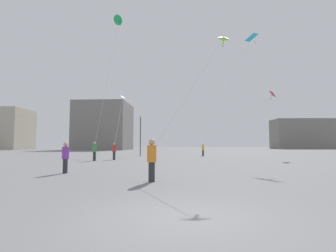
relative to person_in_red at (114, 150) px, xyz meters
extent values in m
plane|color=slate|center=(5.63, -21.70, -0.98)|extent=(300.00, 300.00, 0.00)
cylinder|color=#2D2D33|center=(0.00, 0.00, -0.57)|extent=(0.26, 0.26, 0.81)
cylinder|color=red|center=(0.00, 0.00, 0.19)|extent=(0.39, 0.39, 0.71)
sphere|color=tan|center=(0.00, 0.00, 0.67)|extent=(0.26, 0.26, 0.26)
cylinder|color=#2D2D33|center=(-0.28, -12.71, -0.58)|extent=(0.26, 0.26, 0.78)
cylinder|color=purple|center=(-0.28, -12.71, 0.15)|extent=(0.38, 0.38, 0.68)
sphere|color=tan|center=(-0.28, -12.71, 0.62)|extent=(0.26, 0.26, 0.26)
cylinder|color=#2D2D33|center=(10.65, 9.17, -0.59)|extent=(0.25, 0.25, 0.77)
cylinder|color=yellow|center=(10.65, 9.17, 0.13)|extent=(0.37, 0.37, 0.67)
sphere|color=tan|center=(10.65, 9.17, 0.59)|extent=(0.25, 0.25, 0.25)
cylinder|color=#2D2D33|center=(-1.57, -1.78, -0.55)|extent=(0.28, 0.28, 0.84)
cylinder|color=#388C47|center=(-1.57, -1.78, 0.23)|extent=(0.40, 0.40, 0.73)
sphere|color=tan|center=(-1.57, -1.78, 0.74)|extent=(0.28, 0.28, 0.28)
cylinder|color=#2D2D33|center=(4.68, -16.12, -0.56)|extent=(0.27, 0.27, 0.84)
cylinder|color=orange|center=(4.68, -16.12, 0.22)|extent=(0.40, 0.40, 0.73)
sphere|color=tan|center=(4.68, -16.12, 0.72)|extent=(0.27, 0.27, 0.27)
pyramid|color=red|center=(18.77, 4.56, 6.93)|extent=(1.12, 1.58, 0.74)
sphere|color=red|center=(18.69, 4.70, 6.70)|extent=(0.10, 0.10, 0.10)
sphere|color=red|center=(18.64, 4.83, 6.49)|extent=(0.10, 0.10, 0.10)
sphere|color=red|center=(18.58, 4.96, 6.28)|extent=(0.10, 0.10, 0.10)
cylinder|color=silver|center=(14.70, 6.87, 3.62)|extent=(8.11, 4.62, 6.60)
pyramid|color=#1EB2C6|center=(14.43, -0.60, 11.97)|extent=(1.12, 1.51, 0.84)
sphere|color=#1EB2C6|center=(14.56, -0.68, 11.74)|extent=(0.10, 0.10, 0.10)
sphere|color=#1EB2C6|center=(14.67, -0.76, 11.53)|extent=(0.10, 0.10, 0.10)
sphere|color=#1EB2C6|center=(14.78, -0.85, 11.32)|extent=(0.10, 0.10, 0.10)
cylinder|color=silver|center=(12.55, 4.29, 6.14)|extent=(3.82, 9.77, 11.64)
cone|color=#8CD12D|center=(8.65, -12.78, 6.76)|extent=(0.77, 0.69, 0.50)
sphere|color=#8CD12D|center=(8.60, -12.91, 6.55)|extent=(0.10, 0.10, 0.10)
sphere|color=#8CD12D|center=(8.55, -13.04, 6.34)|extent=(0.10, 0.10, 0.10)
sphere|color=#8CD12D|center=(8.50, -13.17, 6.13)|extent=(0.10, 0.10, 0.10)
cylinder|color=silver|center=(6.67, -14.45, 3.54)|extent=(3.99, 3.36, 6.45)
cone|color=green|center=(0.75, -2.88, 12.65)|extent=(1.15, 1.03, 0.89)
sphere|color=green|center=(0.85, -2.98, 12.44)|extent=(0.10, 0.10, 0.10)
sphere|color=green|center=(0.95, -3.08, 12.23)|extent=(0.10, 0.10, 0.10)
sphere|color=green|center=(1.05, -3.19, 12.02)|extent=(0.10, 0.10, 0.10)
cylinder|color=silver|center=(-0.41, -2.33, 6.49)|extent=(2.35, 1.12, 12.33)
pyramid|color=blue|center=(-0.67, 9.51, 7.40)|extent=(0.80, 1.11, 0.43)
sphere|color=blue|center=(-0.62, 9.39, 7.16)|extent=(0.10, 0.10, 0.10)
sphere|color=blue|center=(-0.55, 9.27, 6.95)|extent=(0.10, 0.10, 0.10)
sphere|color=blue|center=(-0.48, 9.14, 6.74)|extent=(0.10, 0.10, 0.10)
cylinder|color=silver|center=(-0.35, 4.75, 3.85)|extent=(0.71, 9.52, 7.06)
cube|color=gray|center=(-13.37, 53.63, 6.19)|extent=(16.34, 16.77, 14.33)
cube|color=gray|center=(58.63, 71.21, 4.61)|extent=(23.40, 10.15, 11.18)
cylinder|color=#2D2D30|center=(1.92, 8.68, 1.70)|extent=(0.12, 0.12, 5.35)
sphere|color=#EAE5C6|center=(1.92, 8.68, 4.52)|extent=(0.36, 0.36, 0.36)
camera|label=1|loc=(5.22, -27.41, 0.61)|focal=27.95mm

